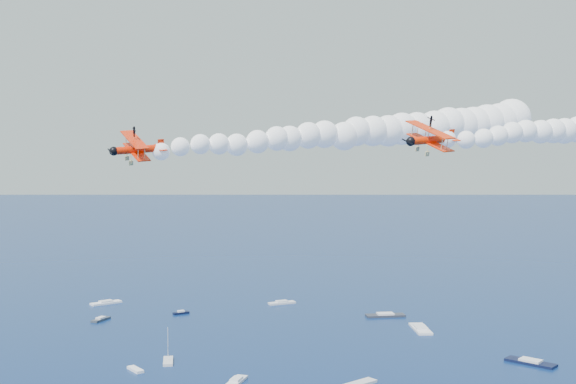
# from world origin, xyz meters

# --- Properties ---
(biplane_lead) EXTENTS (11.65, 12.22, 7.87)m
(biplane_lead) POSITION_xyz_m (12.63, 29.68, 57.85)
(biplane_lead) COLOR #FF2D05
(biplane_trail) EXTENTS (10.72, 11.26, 7.26)m
(biplane_trail) POSITION_xyz_m (-22.80, 18.29, 56.59)
(biplane_trail) COLOR red
(smoke_trail_trail) EXTENTS (65.88, 64.04, 11.03)m
(smoke_trail_trail) POSITION_xyz_m (2.20, 37.62, 59.01)
(smoke_trail_trail) COLOR white
(spectator_boats) EXTENTS (220.39, 180.84, 0.70)m
(spectator_boats) POSITION_xyz_m (-11.41, 114.02, 0.35)
(spectator_boats) COLOR silver
(spectator_boats) RESTS_ON ground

